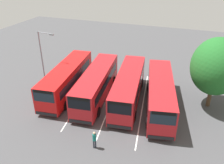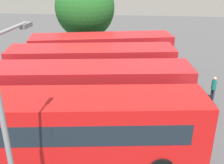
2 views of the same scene
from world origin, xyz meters
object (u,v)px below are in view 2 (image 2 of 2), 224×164
object	(u,v)px
bus_center_left	(91,91)
bus_far_right	(102,53)
bus_far_left	(78,127)
bus_center_right	(93,68)
depot_tree	(85,8)
pedestrian	(214,87)
street_lamp	(10,134)

from	to	relation	value
bus_center_left	bus_far_right	size ratio (longest dim) A/B	1.00
bus_far_left	bus_center_right	size ratio (longest dim) A/B	1.00
depot_tree	bus_far_left	bearing A→B (deg)	-80.86
pedestrian	bus_center_left	bearing A→B (deg)	-12.25
bus_far_right	street_lamp	world-z (taller)	street_lamp
bus_center_right	pedestrian	distance (m)	8.45
pedestrian	street_lamp	xyz separation A→B (m)	(-8.89, -10.86, 3.05)
bus_far_left	street_lamp	distance (m)	4.54
bus_far_right	street_lamp	xyz separation A→B (m)	(-0.75, -15.07, 2.20)
bus_center_right	depot_tree	distance (m)	9.50
bus_far_left	depot_tree	xyz separation A→B (m)	(-2.64, 16.39, 2.94)
bus_center_left	pedestrian	size ratio (longest dim) A/B	6.73
bus_far_left	depot_tree	world-z (taller)	depot_tree
bus_center_right	pedestrian	xyz separation A→B (m)	(8.39, -0.58, -0.85)
pedestrian	street_lamp	distance (m)	14.36
bus_far_left	bus_center_left	distance (m)	3.88
bus_center_right	bus_far_right	size ratio (longest dim) A/B	1.00
bus_center_right	bus_far_right	world-z (taller)	same
bus_center_right	depot_tree	bearing A→B (deg)	95.76
bus_far_left	depot_tree	size ratio (longest dim) A/B	1.49
bus_center_left	pedestrian	distance (m)	8.50
bus_far_left	bus_far_right	distance (m)	11.24
bus_center_right	pedestrian	world-z (taller)	bus_center_right
bus_center_right	street_lamp	bearing A→B (deg)	-100.16
bus_far_left	street_lamp	xyz separation A→B (m)	(-1.06, -3.83, 2.20)
pedestrian	depot_tree	xyz separation A→B (m)	(-10.48, 9.36, 3.79)
street_lamp	depot_tree	world-z (taller)	depot_tree
bus_far_left	bus_center_right	world-z (taller)	same
bus_center_left	street_lamp	distance (m)	8.09
bus_center_right	street_lamp	xyz separation A→B (m)	(-0.51, -11.44, 2.20)
bus_far_left	pedestrian	world-z (taller)	bus_far_left
bus_far_left	street_lamp	size ratio (longest dim) A/B	1.66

